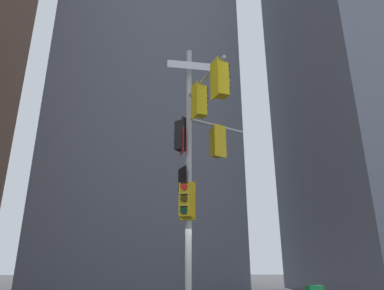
% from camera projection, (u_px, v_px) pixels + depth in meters
% --- Properties ---
extents(building_mid_block, '(14.79, 14.79, 51.64)m').
position_uv_depth(building_mid_block, '(154.00, 25.00, 36.95)').
color(building_mid_block, slate).
rests_on(building_mid_block, ground).
extents(signal_pole_assembly, '(2.77, 3.59, 8.66)m').
position_uv_depth(signal_pole_assembly, '(197.00, 144.00, 10.76)').
color(signal_pole_assembly, '#B2B2B5').
rests_on(signal_pole_assembly, ground).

